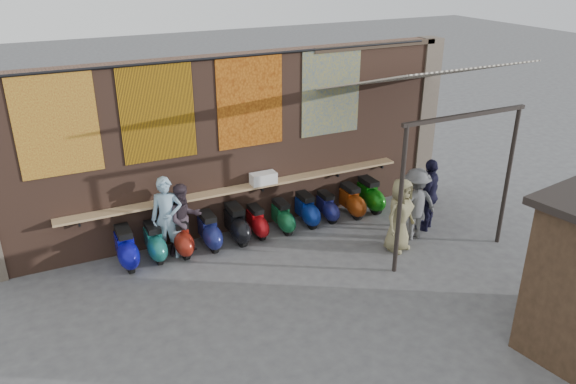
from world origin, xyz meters
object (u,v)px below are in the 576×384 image
object	(u,v)px
scooter_stool_5	(257,222)
scooter_stool_6	(282,217)
scooter_stool_9	(351,201)
scooter_stool_4	(237,224)
scooter_stool_1	(155,242)
diner_left	(167,218)
diner_right	(184,219)
scooter_stool_0	(126,248)
scooter_stool_7	(307,210)
scooter_stool_2	(181,238)
shopper_grey	(415,204)
scooter_stool_10	(370,195)
scooter_stool_8	(327,207)
shopper_navy	(429,195)
shelf_box	(263,178)
scooter_stool_3	(209,231)
shopper_tan	(400,215)

from	to	relation	value
scooter_stool_5	scooter_stool_6	world-z (taller)	scooter_stool_6
scooter_stool_5	scooter_stool_9	distance (m)	2.48
scooter_stool_4	scooter_stool_1	bearing A→B (deg)	178.98
diner_left	diner_right	xyz separation A→B (m)	(0.36, 0.00, -0.10)
scooter_stool_9	scooter_stool_4	bearing A→B (deg)	179.84
scooter_stool_4	diner_left	world-z (taller)	diner_left
scooter_stool_0	scooter_stool_7	bearing A→B (deg)	0.70
scooter_stool_0	scooter_stool_9	xyz separation A→B (m)	(5.39, 0.01, -0.03)
scooter_stool_6	scooter_stool_7	bearing A→B (deg)	3.99
scooter_stool_2	scooter_stool_6	xyz separation A→B (m)	(2.38, -0.00, -0.02)
scooter_stool_6	shopper_grey	xyz separation A→B (m)	(2.50, -1.57, 0.47)
scooter_stool_1	diner_left	size ratio (longest dim) A/B	0.45
scooter_stool_10	scooter_stool_6	bearing A→B (deg)	-178.54
scooter_stool_6	scooter_stool_9	world-z (taller)	scooter_stool_9
scooter_stool_0	diner_right	xyz separation A→B (m)	(1.26, 0.03, 0.38)
scooter_stool_10	diner_left	distance (m)	5.09
scooter_stool_8	diner_left	size ratio (longest dim) A/B	0.40
scooter_stool_1	shopper_navy	size ratio (longest dim) A/B	0.47
scooter_stool_5	scooter_stool_2	bearing A→B (deg)	-178.45
scooter_stool_0	scooter_stool_4	size ratio (longest dim) A/B	1.00
shelf_box	scooter_stool_8	distance (m)	1.80
scooter_stool_3	scooter_stool_10	xyz separation A→B (m)	(4.18, 0.05, 0.02)
scooter_stool_4	scooter_stool_2	bearing A→B (deg)	-179.66
scooter_stool_4	shopper_tan	size ratio (longest dim) A/B	0.53
scooter_stool_1	scooter_stool_8	size ratio (longest dim) A/B	1.13
scooter_stool_10	scooter_stool_7	bearing A→B (deg)	-179.46
scooter_stool_7	diner_right	world-z (taller)	diner_right
scooter_stool_5	scooter_stool_7	bearing A→B (deg)	-0.14
shelf_box	scooter_stool_10	bearing A→B (deg)	-5.49
scooter_stool_1	scooter_stool_7	xyz separation A→B (m)	(3.59, 0.01, -0.00)
scooter_stool_3	diner_left	bearing A→B (deg)	178.84
scooter_stool_9	diner_left	xyz separation A→B (m)	(-4.49, 0.03, 0.51)
shelf_box	scooter_stool_4	size ratio (longest dim) A/B	0.67
shelf_box	scooter_stool_3	world-z (taller)	shelf_box
scooter_stool_1	scooter_stool_5	xyz separation A→B (m)	(2.32, 0.01, -0.04)
scooter_stool_7	shopper_grey	size ratio (longest dim) A/B	0.48
scooter_stool_6	scooter_stool_10	distance (m)	2.43
shelf_box	scooter_stool_6	size ratio (longest dim) A/B	0.77
scooter_stool_7	scooter_stool_9	world-z (taller)	scooter_stool_9
scooter_stool_2	scooter_stool_3	xyz separation A→B (m)	(0.63, 0.01, 0.01)
scooter_stool_6	diner_left	bearing A→B (deg)	179.45
scooter_stool_0	scooter_stool_2	size ratio (longest dim) A/B	1.08
scooter_stool_1	scooter_stool_10	bearing A→B (deg)	0.23
diner_right	scooter_stool_8	bearing A→B (deg)	-6.69
scooter_stool_5	shopper_navy	distance (m)	3.98
scooter_stool_1	scooter_stool_9	bearing A→B (deg)	-0.48
scooter_stool_10	shopper_navy	distance (m)	1.61
scooter_stool_5	scooter_stool_8	xyz separation A→B (m)	(1.82, 0.00, -0.01)
scooter_stool_8	shopper_tan	xyz separation A→B (m)	(0.67, -1.91, 0.48)
scooter_stool_0	shopper_grey	size ratio (longest dim) A/B	0.52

